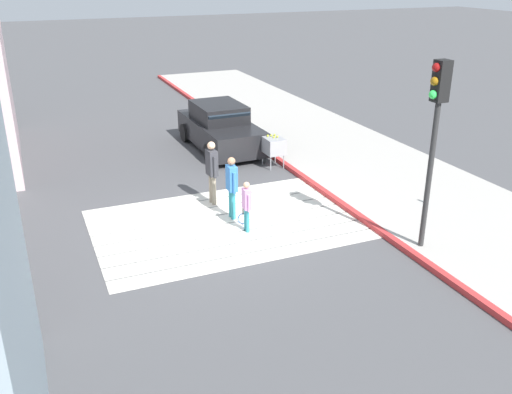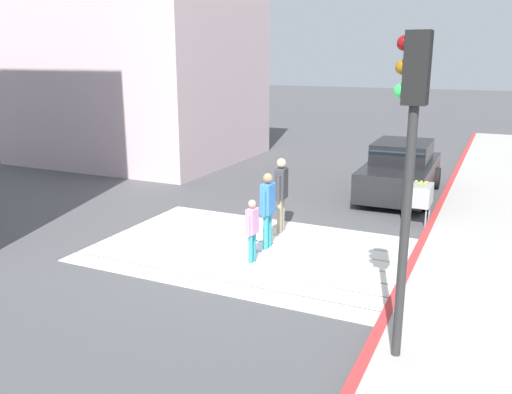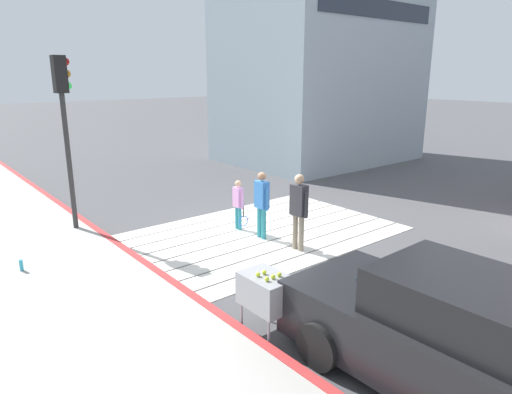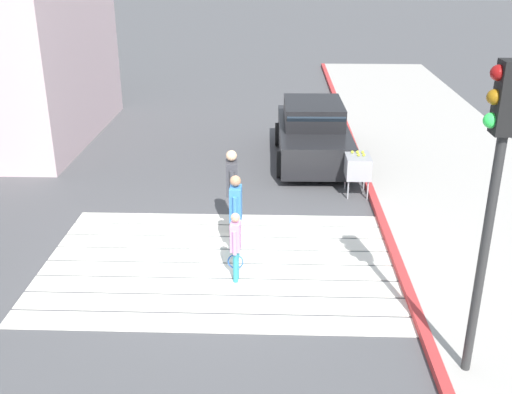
{
  "view_description": "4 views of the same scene",
  "coord_description": "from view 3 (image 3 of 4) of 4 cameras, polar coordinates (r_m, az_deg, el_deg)",
  "views": [
    {
      "loc": [
        4.23,
        11.99,
        5.98
      ],
      "look_at": [
        -0.73,
        0.26,
        0.71
      ],
      "focal_mm": 39.49,
      "sensor_mm": 36.0,
      "label": 1
    },
    {
      "loc": [
        -4.58,
        9.53,
        3.96
      ],
      "look_at": [
        -0.09,
        -0.13,
        1.13
      ],
      "focal_mm": 37.47,
      "sensor_mm": 36.0,
      "label": 2
    },
    {
      "loc": [
        -6.94,
        -8.2,
        3.84
      ],
      "look_at": [
        -0.61,
        -0.44,
        1.12
      ],
      "focal_mm": 32.02,
      "sensor_mm": 36.0,
      "label": 3
    },
    {
      "loc": [
        -1.0,
        9.77,
        5.38
      ],
      "look_at": [
        -0.65,
        -0.48,
        1.13
      ],
      "focal_mm": 42.49,
      "sensor_mm": 36.0,
      "label": 4
    }
  ],
  "objects": [
    {
      "name": "traffic_light_corner",
      "position": [
        11.74,
        -22.84,
        10.11
      ],
      "size": [
        0.39,
        0.28,
        4.24
      ],
      "color": "#2D2D2D",
      "rests_on": "ground"
    },
    {
      "name": "water_bottle",
      "position": [
        10.07,
        -27.26,
        -7.6
      ],
      "size": [
        0.07,
        0.07,
        0.22
      ],
      "primitive_type": "cylinder",
      "color": "#33A5BF",
      "rests_on": "sidewalk_west"
    },
    {
      "name": "tennis_ball_cart",
      "position": [
        6.95,
        1.3,
        -11.67
      ],
      "size": [
        0.56,
        0.8,
        1.02
      ],
      "color": "#99999E",
      "rests_on": "ground"
    },
    {
      "name": "pedestrian_child_with_racket",
      "position": [
        11.42,
        -2.21,
        -0.68
      ],
      "size": [
        0.28,
        0.4,
        1.28
      ],
      "color": "teal",
      "rests_on": "ground"
    },
    {
      "name": "crosswalk_stripes",
      "position": [
        11.41,
        0.99,
        -4.45
      ],
      "size": [
        6.4,
        4.35,
        0.01
      ],
      "color": "silver",
      "rests_on": "ground"
    },
    {
      "name": "pedestrian_adult_lead",
      "position": [
        10.05,
        5.36,
        -1.22
      ],
      "size": [
        0.25,
        0.51,
        1.74
      ],
      "color": "gray",
      "rests_on": "ground"
    },
    {
      "name": "sidewalk_west",
      "position": [
        9.13,
        -27.56,
        -11.11
      ],
      "size": [
        4.8,
        40.0,
        0.12
      ],
      "primitive_type": "cube",
      "color": "#ADA8A0",
      "rests_on": "ground"
    },
    {
      "name": "pedestrian_adult_trailing",
      "position": [
        10.75,
        0.72,
        -0.43
      ],
      "size": [
        0.21,
        0.48,
        1.63
      ],
      "color": "teal",
      "rests_on": "ground"
    },
    {
      "name": "building_far_north",
      "position": [
        21.24,
        8.12,
        19.94
      ],
      "size": [
        8.0,
        6.03,
        11.31
      ],
      "color": "#8C9EA8",
      "rests_on": "ground"
    },
    {
      "name": "ground_plane",
      "position": [
        11.41,
        0.99,
        -4.48
      ],
      "size": [
        120.0,
        120.0,
        0.0
      ],
      "primitive_type": "plane",
      "color": "#4C4C4F"
    },
    {
      "name": "curb_painted",
      "position": [
        9.75,
        -13.92,
        -8.05
      ],
      "size": [
        0.16,
        40.0,
        0.13
      ],
      "primitive_type": "cube",
      "color": "#BC3333",
      "rests_on": "ground"
    },
    {
      "name": "car_parked_near_curb",
      "position": [
        6.26,
        23.49,
        -15.93
      ],
      "size": [
        2.04,
        4.33,
        1.57
      ],
      "color": "black",
      "rests_on": "ground"
    }
  ]
}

